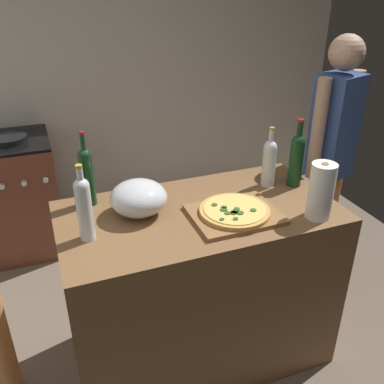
% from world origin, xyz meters
% --- Properties ---
extents(ground_plane, '(4.47, 3.09, 0.02)m').
position_xyz_m(ground_plane, '(0.00, 1.24, -0.01)').
color(ground_plane, '#6B5B4C').
extents(kitchen_wall_rear, '(4.47, 0.10, 2.60)m').
position_xyz_m(kitchen_wall_rear, '(0.00, 2.54, 1.30)').
color(kitchen_wall_rear, beige).
rests_on(kitchen_wall_rear, ground_plane).
extents(counter, '(1.33, 0.70, 0.92)m').
position_xyz_m(counter, '(0.23, 0.68, 0.46)').
color(counter, brown).
rests_on(counter, ground_plane).
extents(cutting_board, '(0.40, 0.32, 0.02)m').
position_xyz_m(cutting_board, '(0.36, 0.57, 0.93)').
color(cutting_board, olive).
rests_on(cutting_board, counter).
extents(pizza, '(0.33, 0.33, 0.03)m').
position_xyz_m(pizza, '(0.36, 0.57, 0.95)').
color(pizza, tan).
rests_on(pizza, cutting_board).
extents(mixing_bowl, '(0.26, 0.26, 0.16)m').
position_xyz_m(mixing_bowl, '(-0.04, 0.75, 1.00)').
color(mixing_bowl, '#B2B2B7').
rests_on(mixing_bowl, counter).
extents(paper_towel_roll, '(0.11, 0.11, 0.27)m').
position_xyz_m(paper_towel_roll, '(0.72, 0.43, 1.05)').
color(paper_towel_roll, white).
rests_on(paper_towel_roll, counter).
extents(wine_bottle_amber, '(0.07, 0.07, 0.32)m').
position_xyz_m(wine_bottle_amber, '(0.67, 0.80, 1.06)').
color(wine_bottle_amber, silver).
rests_on(wine_bottle_amber, counter).
extents(wine_bottle_green, '(0.07, 0.07, 0.36)m').
position_xyz_m(wine_bottle_green, '(0.80, 0.75, 1.08)').
color(wine_bottle_green, '#143819').
rests_on(wine_bottle_green, counter).
extents(wine_bottle_clear, '(0.07, 0.07, 0.34)m').
position_xyz_m(wine_bottle_clear, '(-0.30, 0.62, 1.08)').
color(wine_bottle_clear, silver).
rests_on(wine_bottle_clear, counter).
extents(wine_bottle_dark, '(0.07, 0.07, 0.37)m').
position_xyz_m(wine_bottle_dark, '(-0.24, 0.93, 1.08)').
color(wine_bottle_dark, '#143819').
rests_on(wine_bottle_dark, counter).
extents(stove, '(0.55, 0.61, 0.92)m').
position_xyz_m(stove, '(-0.63, 2.14, 0.45)').
color(stove, brown).
rests_on(stove, ground_plane).
extents(person_in_red, '(0.38, 0.26, 1.64)m').
position_xyz_m(person_in_red, '(1.21, 0.98, 0.95)').
color(person_in_red, '#D88C4C').
rests_on(person_in_red, ground_plane).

